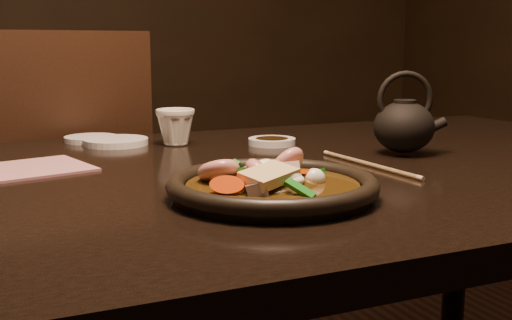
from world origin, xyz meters
name	(u,v)px	position (x,y,z in m)	size (l,w,h in m)	color
table	(274,213)	(0.00, 0.00, 0.67)	(1.60, 0.90, 0.75)	black
chair	(42,224)	(-0.30, 0.61, 0.53)	(0.54, 0.54, 0.97)	black
plate	(273,187)	(-0.09, -0.18, 0.76)	(0.28, 0.28, 0.03)	black
stirfry	(270,181)	(-0.09, -0.18, 0.77)	(0.18, 0.17, 0.06)	#332009
soy_dish	(272,142)	(0.10, 0.21, 0.76)	(0.09, 0.09, 0.01)	white
saucer_left	(91,139)	(-0.22, 0.40, 0.76)	(0.11, 0.11, 0.01)	white
saucer_right	(116,142)	(-0.18, 0.33, 0.76)	(0.12, 0.12, 0.01)	white
tea_cup	(176,126)	(-0.08, 0.28, 0.79)	(0.08, 0.07, 0.08)	#EFE5CE
chopsticks	(369,164)	(0.14, -0.06, 0.75)	(0.02, 0.25, 0.01)	tan
napkin	(35,168)	(-0.35, 0.14, 0.75)	(0.15, 0.15, 0.00)	#B46F74
teapot	(404,124)	(0.26, 0.01, 0.80)	(0.13, 0.11, 0.15)	black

